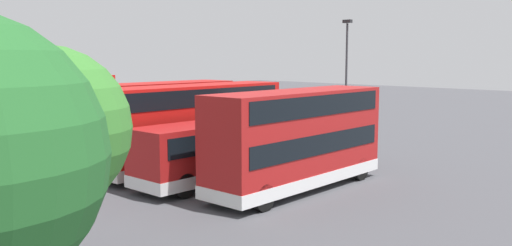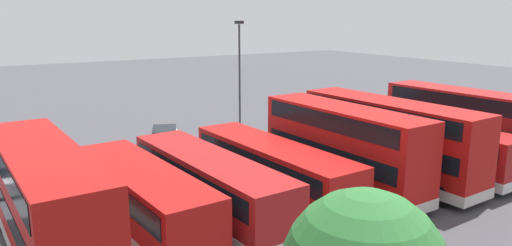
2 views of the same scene
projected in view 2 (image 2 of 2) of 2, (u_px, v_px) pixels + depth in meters
The scene contains 12 objects.
ground_plane at pixel (213, 148), 34.79m from camera, with size 140.00×140.00×0.00m, color #47474C.
bus_double_decker_near_end at pixel (461, 122), 31.72m from camera, with size 3.13×10.24×4.55m.
bus_single_deck_second at pixel (423, 143), 29.82m from camera, with size 3.15×11.91×2.95m.
bus_double_decker_third at pixel (388, 137), 27.74m from camera, with size 3.21×11.60×4.55m.
bus_double_decker_fourth at pixel (343, 146), 25.90m from camera, with size 3.01×10.37×4.55m.
bus_single_deck_fifth at pixel (273, 170), 24.63m from camera, with size 3.12×11.14×2.95m.
bus_single_deck_sixth at pixel (209, 184), 22.54m from camera, with size 3.22×11.22×2.95m.
bus_single_deck_seventh at pixel (143, 198), 20.82m from camera, with size 3.23×10.39×2.95m.
bus_double_decker_far_end at pixel (46, 203), 18.09m from camera, with size 2.97×11.27×4.55m.
car_small_green at pixel (165, 139), 34.47m from camera, with size 3.36×4.79×1.43m.
lamp_post_tall at pixel (240, 68), 39.33m from camera, with size 0.70×0.30×8.78m.
waste_bin_yellow at pixel (38, 184), 25.93m from camera, with size 0.60×0.60×0.95m, color yellow.
Camera 2 is at (15.09, 30.15, 9.29)m, focal length 34.28 mm.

